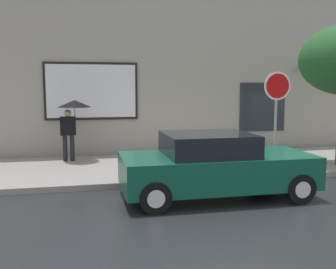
{
  "coord_description": "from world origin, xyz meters",
  "views": [
    {
      "loc": [
        -3.14,
        -8.24,
        2.46
      ],
      "look_at": [
        -0.91,
        1.8,
        1.2
      ],
      "focal_mm": 41.87,
      "sensor_mm": 36.0,
      "label": 1
    }
  ],
  "objects_px": {
    "parked_car": "(215,166)",
    "pedestrian_with_umbrella": "(73,112)",
    "fire_hydrant": "(174,159)",
    "stop_sign": "(277,101)"
  },
  "relations": [
    {
      "from": "fire_hydrant",
      "to": "stop_sign",
      "type": "relative_size",
      "value": 0.28
    },
    {
      "from": "pedestrian_with_umbrella",
      "to": "stop_sign",
      "type": "relative_size",
      "value": 0.7
    },
    {
      "from": "parked_car",
      "to": "pedestrian_with_umbrella",
      "type": "distance_m",
      "value": 5.42
    },
    {
      "from": "pedestrian_with_umbrella",
      "to": "stop_sign",
      "type": "bearing_deg",
      "value": -27.04
    },
    {
      "from": "fire_hydrant",
      "to": "stop_sign",
      "type": "height_order",
      "value": "stop_sign"
    },
    {
      "from": "stop_sign",
      "to": "fire_hydrant",
      "type": "bearing_deg",
      "value": 169.78
    },
    {
      "from": "fire_hydrant",
      "to": "pedestrian_with_umbrella",
      "type": "bearing_deg",
      "value": 139.92
    },
    {
      "from": "parked_car",
      "to": "fire_hydrant",
      "type": "relative_size",
      "value": 5.65
    },
    {
      "from": "pedestrian_with_umbrella",
      "to": "stop_sign",
      "type": "distance_m",
      "value": 6.09
    },
    {
      "from": "parked_car",
      "to": "pedestrian_with_umbrella",
      "type": "relative_size",
      "value": 2.22
    }
  ]
}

